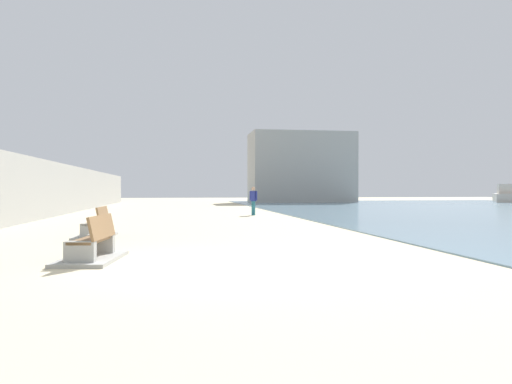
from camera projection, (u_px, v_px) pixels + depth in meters
name	position (u px, v px, depth m)	size (l,w,h in m)	color
ground_plane	(184.00, 216.00, 27.35)	(120.00, 120.00, 0.00)	beige
seawall	(44.00, 189.00, 26.14)	(0.80, 64.00, 3.07)	#9E9E99
bench_near	(92.00, 250.00, 10.30)	(1.37, 2.23, 0.98)	#9E9E99
bench_far	(96.00, 230.00, 15.30)	(1.17, 2.14, 0.98)	#9E9E99
person_walking	(253.00, 199.00, 28.38)	(0.41, 0.39, 1.69)	teal
boat_distant	(504.00, 195.00, 56.62)	(5.21, 6.78, 2.11)	beige
harbor_building	(301.00, 168.00, 57.22)	(12.00, 6.00, 8.20)	#9E9E99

